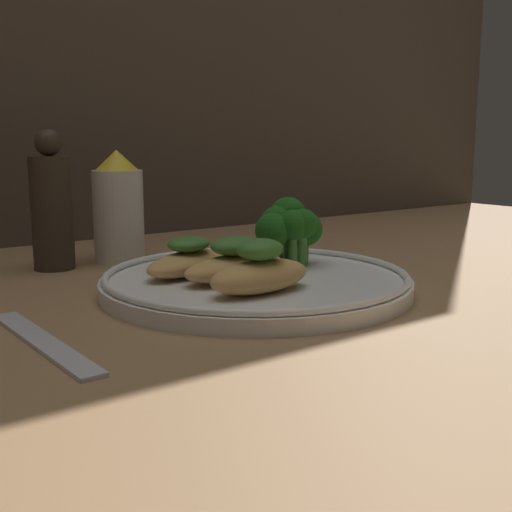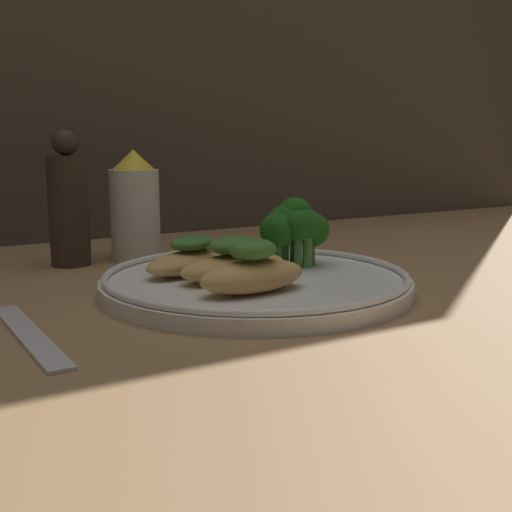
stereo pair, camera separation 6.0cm
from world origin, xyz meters
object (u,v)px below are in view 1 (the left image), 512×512
object	(u,v)px
plate	(256,281)
broccoli_bunch	(289,226)
pepper_grinder	(52,207)
sauce_bottle	(118,209)

from	to	relation	value
plate	broccoli_bunch	distance (cm)	8.04
plate	broccoli_bunch	bearing A→B (deg)	23.46
broccoli_bunch	pepper_grinder	bearing A→B (deg)	132.38
sauce_bottle	pepper_grinder	distance (cm)	7.83
broccoli_bunch	sauce_bottle	bearing A→B (deg)	116.90
plate	pepper_grinder	xyz separation A→B (cm)	(-11.45, 21.90, 5.87)
broccoli_bunch	sauce_bottle	xyz separation A→B (cm)	(-9.76, 19.24, 0.71)
broccoli_bunch	pepper_grinder	size ratio (longest dim) A/B	0.49
pepper_grinder	broccoli_bunch	bearing A→B (deg)	-47.62
plate	sauce_bottle	world-z (taller)	sauce_bottle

